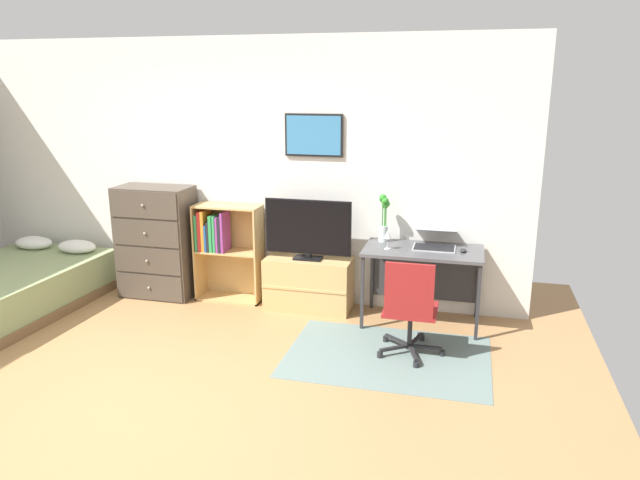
# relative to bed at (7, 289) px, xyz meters

# --- Properties ---
(ground_plane) EXTENTS (7.20, 7.20, 0.00)m
(ground_plane) POSITION_rel_bed_xyz_m (2.05, -1.36, -0.22)
(ground_plane) COLOR #A87A4C
(wall_back_with_posters) EXTENTS (6.12, 0.09, 2.70)m
(wall_back_with_posters) POSITION_rel_bed_xyz_m (2.06, 1.07, 1.13)
(wall_back_with_posters) COLOR silver
(wall_back_with_posters) RESTS_ON ground_plane
(area_rug) EXTENTS (1.70, 1.20, 0.01)m
(area_rug) POSITION_rel_bed_xyz_m (3.89, -0.11, -0.22)
(area_rug) COLOR slate
(area_rug) RESTS_ON ground_plane
(bed) EXTENTS (1.37, 2.07, 0.57)m
(bed) POSITION_rel_bed_xyz_m (0.00, 0.00, 0.00)
(bed) COLOR brown
(bed) RESTS_ON ground_plane
(dresser) EXTENTS (0.79, 0.46, 1.19)m
(dresser) POSITION_rel_bed_xyz_m (1.26, 0.80, 0.37)
(dresser) COLOR #4C4238
(dresser) RESTS_ON ground_plane
(bookshelf) EXTENTS (0.70, 0.30, 1.02)m
(bookshelf) POSITION_rel_bed_xyz_m (1.99, 0.86, 0.38)
(bookshelf) COLOR tan
(bookshelf) RESTS_ON ground_plane
(tv_stand) EXTENTS (0.87, 0.41, 0.53)m
(tv_stand) POSITION_rel_bed_xyz_m (2.94, 0.81, 0.04)
(tv_stand) COLOR tan
(tv_stand) RESTS_ON ground_plane
(television) EXTENTS (0.88, 0.16, 0.61)m
(television) POSITION_rel_bed_xyz_m (2.94, 0.79, 0.61)
(television) COLOR black
(television) RESTS_ON tv_stand
(desk) EXTENTS (1.10, 0.62, 0.74)m
(desk) POSITION_rel_bed_xyz_m (4.09, 0.78, 0.38)
(desk) COLOR #4C4C4F
(desk) RESTS_ON ground_plane
(office_chair) EXTENTS (0.56, 0.58, 0.86)m
(office_chair) POSITION_rel_bed_xyz_m (4.05, -0.07, 0.23)
(office_chair) COLOR #232326
(office_chair) RESTS_ON ground_plane
(laptop) EXTENTS (0.40, 0.43, 0.17)m
(laptop) POSITION_rel_bed_xyz_m (4.18, 0.82, 0.58)
(laptop) COLOR #B7B7BC
(laptop) RESTS_ON desk
(computer_mouse) EXTENTS (0.06, 0.10, 0.03)m
(computer_mouse) POSITION_rel_bed_xyz_m (4.45, 0.70, 0.53)
(computer_mouse) COLOR #262628
(computer_mouse) RESTS_ON desk
(bamboo_vase) EXTENTS (0.11, 0.11, 0.47)m
(bamboo_vase) POSITION_rel_bed_xyz_m (3.68, 0.88, 0.78)
(bamboo_vase) COLOR silver
(bamboo_vase) RESTS_ON desk
(wine_glass) EXTENTS (0.07, 0.07, 0.18)m
(wine_glass) POSITION_rel_bed_xyz_m (3.76, 0.62, 0.65)
(wine_glass) COLOR silver
(wine_glass) RESTS_ON desk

